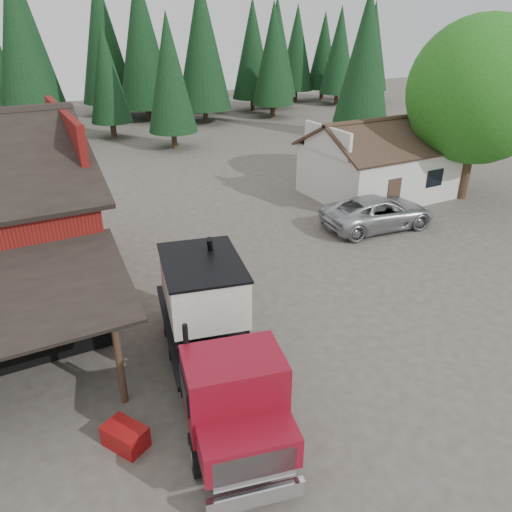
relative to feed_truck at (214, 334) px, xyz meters
name	(u,v)px	position (x,y,z in m)	size (l,w,h in m)	color
ground	(327,382)	(3.02, -1.47, -1.87)	(120.00, 120.00, 0.00)	#4F483E
farmhouse	(379,167)	(16.02, 11.53, -0.20)	(8.60, 6.42, 4.65)	silver
deciduous_tree	(480,97)	(20.03, 8.50, 4.04)	(8.00, 8.00, 10.20)	#382619
conifer_backdrop	(74,129)	(3.02, 40.53, -1.87)	(76.00, 16.00, 16.00)	black
near_pine_b	(169,73)	(9.02, 28.53, 4.02)	(3.96, 3.96, 10.40)	#382619
near_pine_c	(365,55)	(25.02, 24.53, 5.03)	(4.84, 4.84, 12.40)	#382619
near_pine_d	(22,53)	(-0.98, 32.53, 5.53)	(5.28, 5.28, 13.40)	#382619
feed_truck	(214,334)	(0.00, 0.00, 0.00)	(4.21, 9.14, 3.99)	black
silver_car	(378,212)	(12.46, 7.32, -1.04)	(2.75, 5.96, 1.66)	#B3B6BB
equip_box	(125,436)	(-2.98, -1.01, -1.57)	(0.70, 1.10, 0.60)	maroon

